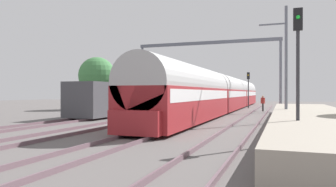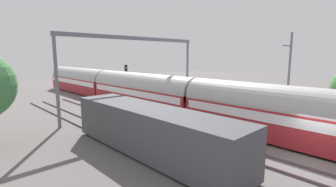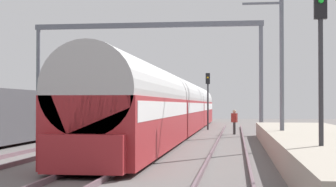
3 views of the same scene
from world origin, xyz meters
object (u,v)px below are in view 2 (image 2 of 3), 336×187
freight_car (151,130)px  catenary_gantry (136,56)px  railway_signal_far (126,77)px  person_crossing (172,96)px  passenger_train (141,90)px

freight_car → catenary_gantry: (5.93, 9.44, 4.42)m
railway_signal_far → freight_car: bearing=-120.0°
person_crossing → railway_signal_far: railway_signal_far is taller
railway_signal_far → catenary_gantry: catenary_gantry is taller
person_crossing → railway_signal_far: (-2.21, 6.76, 2.01)m
passenger_train → person_crossing: (4.12, -1.03, -0.94)m
person_crossing → catenary_gantry: bearing=31.6°
freight_car → passenger_train: bearing=54.9°
catenary_gantry → passenger_train: bearing=42.8°
freight_car → railway_signal_far: bearing=60.0°
freight_car → railway_signal_far: 19.70m
person_crossing → railway_signal_far: bearing=-47.8°
passenger_train → freight_car: bearing=-125.1°
person_crossing → railway_signal_far: 7.39m
railway_signal_far → catenary_gantry: size_ratio=0.29×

